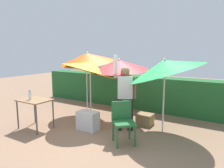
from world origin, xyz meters
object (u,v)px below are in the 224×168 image
umbrella_navy (87,58)px  umbrella_orange (119,65)px  bottle_water (30,95)px  crate_cardboard (145,119)px  umbrella_rainbow (90,67)px  umbrella_yellow (165,67)px  person_vendor (125,94)px  folding_table (35,103)px  cooler_box (88,121)px  chair_plastic (123,120)px

umbrella_navy → umbrella_orange: bearing=-4.9°
umbrella_navy → bottle_water: bearing=-103.6°
crate_cardboard → bottle_water: bottle_water is taller
umbrella_rainbow → umbrella_yellow: bearing=5.9°
umbrella_orange → person_vendor: (0.47, -0.52, -0.65)m
umbrella_orange → umbrella_navy: size_ratio=0.89×
umbrella_yellow → crate_cardboard: (-0.58, 0.32, -1.46)m
umbrella_orange → folding_table: umbrella_orange is taller
umbrella_rainbow → cooler_box: bearing=-58.0°
umbrella_rainbow → cooler_box: umbrella_rainbow is taller
umbrella_orange → umbrella_rainbow: bearing=-150.5°
crate_cardboard → bottle_water: 3.06m
umbrella_orange → umbrella_yellow: bearing=-8.0°
umbrella_navy → folding_table: umbrella_navy is taller
crate_cardboard → folding_table: folding_table is taller
crate_cardboard → cooler_box: bearing=-134.5°
umbrella_navy → crate_cardboard: umbrella_navy is taller
crate_cardboard → umbrella_orange: bearing=-169.6°
umbrella_navy → person_vendor: 1.94m
umbrella_navy → folding_table: size_ratio=2.55×
umbrella_orange → folding_table: (-1.53, -1.60, -0.92)m
cooler_box → bottle_water: (-1.26, -0.71, 0.64)m
cooler_box → crate_cardboard: (1.09, 1.11, -0.09)m
chair_plastic → crate_cardboard: chair_plastic is taller
chair_plastic → cooler_box: bearing=170.1°
umbrella_rainbow → folding_table: (-0.83, -1.20, -0.87)m
umbrella_navy → bottle_water: umbrella_navy is taller
cooler_box → folding_table: 1.42m
umbrella_rainbow → cooler_box: (0.36, -0.58, -1.30)m
umbrella_orange → bottle_water: size_ratio=7.51×
crate_cardboard → umbrella_yellow: bearing=-29.1°
umbrella_yellow → chair_plastic: size_ratio=2.33×
umbrella_navy → umbrella_yellow: bearing=-6.5°
umbrella_yellow → umbrella_navy: 2.53m
umbrella_rainbow → chair_plastic: 1.95m
umbrella_rainbow → folding_table: size_ratio=2.47×
bottle_water → umbrella_navy: bearing=76.4°
cooler_box → chair_plastic: bearing=-9.9°
person_vendor → umbrella_orange: bearing=132.3°
chair_plastic → umbrella_rainbow: bearing=152.4°
crate_cardboard → chair_plastic: bearing=-89.0°
umbrella_orange → chair_plastic: (0.77, -1.16, -1.08)m
chair_plastic → crate_cardboard: bearing=91.0°
person_vendor → umbrella_yellow: bearing=20.9°
person_vendor → folding_table: bearing=-151.6°
umbrella_rainbow → umbrella_orange: size_ratio=1.10×
umbrella_yellow → umbrella_orange: bearing=172.0°
crate_cardboard → bottle_water: bearing=-142.4°
umbrella_yellow → crate_cardboard: umbrella_yellow is taller
bottle_water → folding_table: bearing=48.4°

